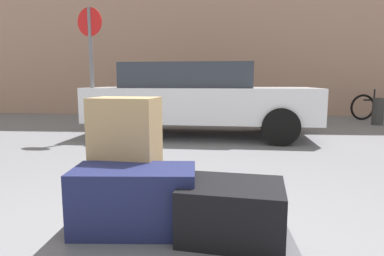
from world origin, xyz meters
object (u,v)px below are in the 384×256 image
(suitcase_black_rear_left, at_px, (232,210))
(bollard_kerb_mid, at_px, (378,111))
(suitcase_tan_center, at_px, (126,155))
(luggage_cart, at_px, (175,244))
(no_parking_sign, at_px, (91,60))
(bollard_kerb_near, at_px, (315,111))
(bicycle_leaning, at_px, (380,107))
(duffel_bag_navy_rear_right, at_px, (135,199))
(parked_car, at_px, (199,98))

(suitcase_black_rear_left, relative_size, bollard_kerb_mid, 0.72)
(suitcase_tan_center, relative_size, bollard_kerb_mid, 0.98)
(luggage_cart, distance_m, no_parking_sign, 4.91)
(luggage_cart, distance_m, bollard_kerb_near, 7.42)
(suitcase_black_rear_left, distance_m, bicycle_leaning, 9.26)
(suitcase_tan_center, relative_size, bicycle_leaning, 0.38)
(luggage_cart, relative_size, bollard_kerb_near, 1.73)
(luggage_cart, bearing_deg, bollard_kerb_near, 68.68)
(bollard_kerb_near, bearing_deg, suitcase_tan_center, -114.23)
(duffel_bag_navy_rear_right, bearing_deg, bollard_kerb_near, 63.85)
(parked_car, relative_size, bollard_kerb_mid, 6.56)
(duffel_bag_navy_rear_right, relative_size, parked_car, 0.14)
(bollard_kerb_near, distance_m, bollard_kerb_mid, 1.52)
(suitcase_black_rear_left, distance_m, parked_car, 5.04)
(suitcase_tan_center, xyz_separation_m, no_parking_sign, (-1.74, 4.06, 0.80))
(luggage_cart, bearing_deg, no_parking_sign, 115.41)
(duffel_bag_navy_rear_right, xyz_separation_m, bollard_kerb_mid, (4.41, 6.92, -0.17))
(bicycle_leaning, bearing_deg, suitcase_black_rear_left, -119.21)
(bicycle_leaning, bearing_deg, luggage_cart, -120.86)
(bollard_kerb_near, bearing_deg, bollard_kerb_mid, 0.00)
(bicycle_leaning, bearing_deg, suitcase_tan_center, -123.23)
(suitcase_black_rear_left, relative_size, bicycle_leaning, 0.28)
(bicycle_leaning, xyz_separation_m, no_parking_sign, (-6.84, -3.73, 1.09))
(parked_car, height_order, bicycle_leaning, parked_car)
(suitcase_black_rear_left, bearing_deg, bollard_kerb_mid, 68.50)
(suitcase_tan_center, height_order, bollard_kerb_mid, suitcase_tan_center)
(suitcase_tan_center, height_order, bicycle_leaning, suitcase_tan_center)
(duffel_bag_navy_rear_right, height_order, suitcase_tan_center, suitcase_tan_center)
(suitcase_black_rear_left, relative_size, bollard_kerb_near, 0.72)
(bollard_kerb_near, distance_m, no_parking_sign, 5.53)
(bollard_kerb_near, bearing_deg, no_parking_sign, -151.16)
(parked_car, xyz_separation_m, bollard_kerb_near, (2.84, 1.94, -0.43))
(suitcase_black_rear_left, xyz_separation_m, suitcase_tan_center, (-0.59, 0.29, 0.20))
(parked_car, relative_size, no_parking_sign, 1.85)
(duffel_bag_navy_rear_right, bearing_deg, bollard_kerb_mid, 54.04)
(suitcase_black_rear_left, xyz_separation_m, no_parking_sign, (-2.33, 4.35, 0.99))
(suitcase_black_rear_left, bearing_deg, bollard_kerb_near, 78.83)
(luggage_cart, bearing_deg, parked_car, 91.64)
(bicycle_leaning, relative_size, bollard_kerb_near, 2.60)
(luggage_cart, bearing_deg, suitcase_black_rear_left, -9.43)
(bollard_kerb_near, height_order, no_parking_sign, no_parking_sign)
(suitcase_tan_center, distance_m, bicycle_leaning, 9.32)
(suitcase_black_rear_left, xyz_separation_m, bicycle_leaning, (4.52, 8.08, -0.10))
(duffel_bag_navy_rear_right, xyz_separation_m, no_parking_sign, (-1.84, 4.31, 0.97))
(suitcase_tan_center, bearing_deg, suitcase_black_rear_left, -20.13)
(luggage_cart, height_order, parked_car, parked_car)
(duffel_bag_navy_rear_right, height_order, bollard_kerb_mid, bollard_kerb_mid)
(luggage_cart, height_order, suitcase_black_rear_left, suitcase_black_rear_left)
(duffel_bag_navy_rear_right, height_order, no_parking_sign, no_parking_sign)
(duffel_bag_navy_rear_right, relative_size, bicycle_leaning, 0.35)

